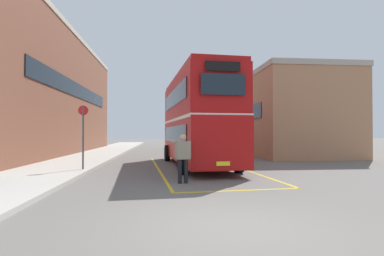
{
  "coord_description": "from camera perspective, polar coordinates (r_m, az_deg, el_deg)",
  "views": [
    {
      "loc": [
        -1.25,
        -5.69,
        1.8
      ],
      "look_at": [
        0.6,
        13.51,
        2.08
      ],
      "focal_mm": 28.1,
      "sensor_mm": 36.0,
      "label": 1
    }
  ],
  "objects": [
    {
      "name": "single_deck_bus",
      "position": [
        30.76,
        3.29,
        -1.12
      ],
      "size": [
        3.65,
        9.87,
        3.02
      ],
      "color": "black",
      "rests_on": "ground"
    },
    {
      "name": "sidewalk_left",
      "position": [
        23.16,
        -18.66,
        -5.06
      ],
      "size": [
        4.0,
        57.6,
        0.14
      ],
      "primitive_type": "cube",
      "color": "#B2ADA3",
      "rests_on": "ground"
    },
    {
      "name": "ground_plane",
      "position": [
        20.21,
        -1.94,
        -5.93
      ],
      "size": [
        135.6,
        135.6,
        0.0
      ],
      "primitive_type": "plane",
      "color": "#66605B"
    },
    {
      "name": "bay_marking_yellow",
      "position": [
        14.33,
        2.06,
        -8.02
      ],
      "size": [
        5.23,
        12.23,
        0.01
      ],
      "color": "gold",
      "rests_on": "ground"
    },
    {
      "name": "bus_stop_sign",
      "position": [
        14.39,
        -19.97,
        -0.55
      ],
      "size": [
        0.44,
        0.11,
        2.87
      ],
      "color": "#4C4C51",
      "rests_on": "sidewalk_left"
    },
    {
      "name": "brick_building_left",
      "position": [
        27.14,
        -27.0,
        5.77
      ],
      "size": [
        6.23,
        25.21,
        9.74
      ],
      "color": "brown",
      "rests_on": "ground"
    },
    {
      "name": "double_decker_bus",
      "position": [
        16.08,
        0.9,
        1.72
      ],
      "size": [
        3.44,
        10.05,
        4.75
      ],
      "color": "black",
      "rests_on": "ground"
    },
    {
      "name": "pedestrian_boarding",
      "position": [
        10.64,
        -1.73,
        -5.05
      ],
      "size": [
        0.58,
        0.29,
        1.74
      ],
      "color": "black",
      "rests_on": "ground"
    },
    {
      "name": "depot_building_right",
      "position": [
        28.54,
        15.1,
        2.04
      ],
      "size": [
        6.69,
        17.6,
        6.42
      ],
      "color": "#AD7A56",
      "rests_on": "ground"
    }
  ]
}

